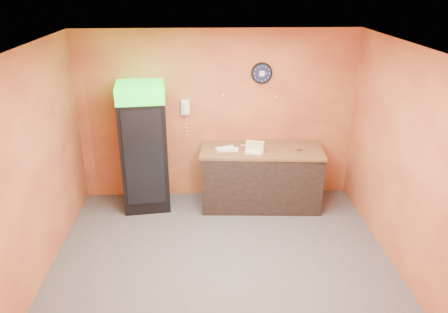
{
  "coord_description": "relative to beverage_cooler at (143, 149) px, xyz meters",
  "views": [
    {
      "loc": [
        -0.2,
        -4.84,
        3.52
      ],
      "look_at": [
        0.05,
        0.6,
        1.27
      ],
      "focal_mm": 35.0,
      "sensor_mm": 36.0,
      "label": 1
    }
  ],
  "objects": [
    {
      "name": "left_wall",
      "position": [
        -1.08,
        -1.6,
        0.4
      ],
      "size": [
        0.02,
        4.0,
        2.8
      ],
      "primitive_type": "cube",
      "color": "#D6823C",
      "rests_on": "floor"
    },
    {
      "name": "wrapped_sandwich_right",
      "position": [
        1.29,
        -0.04,
        0.01
      ],
      "size": [
        0.32,
        0.21,
        0.04
      ],
      "primitive_type": "cube",
      "rotation": [
        0.0,
        0.0,
        0.35
      ],
      "color": "white",
      "rests_on": "butcher_paper"
    },
    {
      "name": "back_wall",
      "position": [
        1.17,
        0.4,
        0.4
      ],
      "size": [
        4.5,
        0.02,
        2.8
      ],
      "primitive_type": "cube",
      "color": "#D6823C",
      "rests_on": "floor"
    },
    {
      "name": "beverage_cooler",
      "position": [
        0.0,
        0.0,
        0.0
      ],
      "size": [
        0.79,
        0.8,
        2.04
      ],
      "rotation": [
        0.0,
        0.0,
        0.12
      ],
      "color": "black",
      "rests_on": "floor"
    },
    {
      "name": "ceiling",
      "position": [
        1.17,
        -1.6,
        1.8
      ],
      "size": [
        4.5,
        4.0,
        0.02
      ],
      "primitive_type": "cube",
      "color": "white",
      "rests_on": "back_wall"
    },
    {
      "name": "wrapped_sandwich_left",
      "position": [
        1.36,
        -0.09,
        0.01
      ],
      "size": [
        0.27,
        0.11,
        0.04
      ],
      "primitive_type": "cube",
      "rotation": [
        0.0,
        0.0,
        -0.02
      ],
      "color": "white",
      "rests_on": "butcher_paper"
    },
    {
      "name": "prep_counter",
      "position": [
        1.87,
        -0.02,
        -0.52
      ],
      "size": [
        1.93,
        0.95,
        0.94
      ],
      "primitive_type": "cube",
      "rotation": [
        0.0,
        0.0,
        -0.06
      ],
      "color": "black",
      "rests_on": "floor"
    },
    {
      "name": "sub_roll_stack",
      "position": [
        1.75,
        -0.16,
        0.08
      ],
      "size": [
        0.3,
        0.18,
        0.18
      ],
      "rotation": [
        0.0,
        0.0,
        -0.3
      ],
      "color": "beige",
      "rests_on": "butcher_paper"
    },
    {
      "name": "kitchen_tool",
      "position": [
        1.69,
        0.11,
        0.02
      ],
      "size": [
        0.06,
        0.06,
        0.06
      ],
      "primitive_type": "cylinder",
      "color": "silver",
      "rests_on": "butcher_paper"
    },
    {
      "name": "floor",
      "position": [
        1.17,
        -1.6,
        -1.0
      ],
      "size": [
        4.5,
        4.5,
        0.0
      ],
      "primitive_type": "plane",
      "color": "#47474C",
      "rests_on": "ground"
    },
    {
      "name": "wall_phone",
      "position": [
        0.67,
        0.34,
        0.58
      ],
      "size": [
        0.13,
        0.11,
        0.24
      ],
      "color": "white",
      "rests_on": "back_wall"
    },
    {
      "name": "butcher_paper",
      "position": [
        1.87,
        -0.02,
        -0.03
      ],
      "size": [
        2.0,
        1.0,
        0.04
      ],
      "primitive_type": "cube",
      "rotation": [
        0.0,
        0.0,
        -0.08
      ],
      "color": "brown",
      "rests_on": "prep_counter"
    },
    {
      "name": "right_wall",
      "position": [
        3.42,
        -1.6,
        0.4
      ],
      "size": [
        0.02,
        4.0,
        2.8
      ],
      "primitive_type": "cube",
      "color": "#D6823C",
      "rests_on": "floor"
    },
    {
      "name": "wrapped_sandwich_mid",
      "position": [
        1.71,
        -0.22,
        0.01
      ],
      "size": [
        0.27,
        0.15,
        0.04
      ],
      "primitive_type": "cube",
      "rotation": [
        0.0,
        0.0,
        -0.22
      ],
      "color": "white",
      "rests_on": "butcher_paper"
    },
    {
      "name": "wall_clock",
      "position": [
        1.89,
        0.37,
        1.11
      ],
      "size": [
        0.33,
        0.06,
        0.33
      ],
      "color": "black",
      "rests_on": "back_wall"
    }
  ]
}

